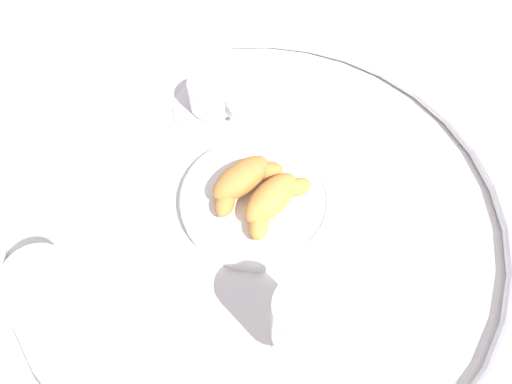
% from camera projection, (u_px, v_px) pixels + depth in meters
% --- Properties ---
extents(ground_plane, '(2.20, 2.20, 0.00)m').
position_uv_depth(ground_plane, '(255.00, 217.00, 0.75)').
color(ground_plane, silver).
extents(table_chrome_rim, '(0.76, 0.76, 0.02)m').
position_uv_depth(table_chrome_rim, '(255.00, 212.00, 0.74)').
color(table_chrome_rim, silver).
rests_on(table_chrome_rim, ground_plane).
extents(pastry_plate, '(0.23, 0.23, 0.02)m').
position_uv_depth(pastry_plate, '(256.00, 199.00, 0.76)').
color(pastry_plate, white).
rests_on(pastry_plate, ground_plane).
extents(croissant_large, '(0.13, 0.09, 0.04)m').
position_uv_depth(croissant_large, '(243.00, 180.00, 0.74)').
color(croissant_large, '#BC7A38').
rests_on(croissant_large, pastry_plate).
extents(croissant_small, '(0.13, 0.08, 0.04)m').
position_uv_depth(croissant_small, '(273.00, 200.00, 0.72)').
color(croissant_small, '#CC893D').
rests_on(croissant_small, pastry_plate).
extents(coffee_cup_near, '(0.14, 0.14, 0.06)m').
position_uv_depth(coffee_cup_near, '(213.00, 98.00, 0.84)').
color(coffee_cup_near, white).
rests_on(coffee_cup_near, ground_plane).
extents(juice_glass_left, '(0.08, 0.08, 0.14)m').
position_uv_depth(juice_glass_left, '(304.00, 321.00, 0.57)').
color(juice_glass_left, white).
rests_on(juice_glass_left, ground_plane).
extents(juice_glass_right, '(0.08, 0.08, 0.14)m').
position_uv_depth(juice_glass_right, '(48.00, 291.00, 0.59)').
color(juice_glass_right, white).
rests_on(juice_glass_right, ground_plane).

